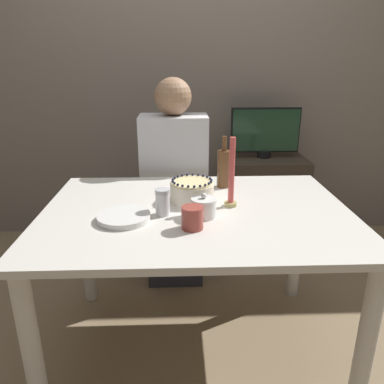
{
  "coord_description": "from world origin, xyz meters",
  "views": [
    {
      "loc": [
        -0.08,
        -1.51,
        1.36
      ],
      "look_at": [
        -0.02,
        0.11,
        0.78
      ],
      "focal_mm": 35.0,
      "sensor_mm": 36.0,
      "label": 1
    }
  ],
  "objects_px": {
    "cake": "(192,191)",
    "sugar_bowl": "(204,207)",
    "candle": "(231,178)",
    "bottle": "(224,168)",
    "person_man_blue_shirt": "(175,196)",
    "tv_monitor": "(265,132)",
    "sugar_shaker": "(163,202)"
  },
  "relations": [
    {
      "from": "cake",
      "to": "tv_monitor",
      "type": "xyz_separation_m",
      "value": [
        0.57,
        1.03,
        0.08
      ]
    },
    {
      "from": "cake",
      "to": "tv_monitor",
      "type": "distance_m",
      "value": 1.18
    },
    {
      "from": "cake",
      "to": "person_man_blue_shirt",
      "type": "relative_size",
      "value": 0.16
    },
    {
      "from": "sugar_bowl",
      "to": "candle",
      "type": "bearing_deg",
      "value": 41.79
    },
    {
      "from": "cake",
      "to": "candle",
      "type": "height_order",
      "value": "candle"
    },
    {
      "from": "cake",
      "to": "sugar_bowl",
      "type": "distance_m",
      "value": 0.19
    },
    {
      "from": "bottle",
      "to": "person_man_blue_shirt",
      "type": "xyz_separation_m",
      "value": [
        -0.25,
        0.38,
        -0.28
      ]
    },
    {
      "from": "sugar_shaker",
      "to": "person_man_blue_shirt",
      "type": "bearing_deg",
      "value": 86.7
    },
    {
      "from": "cake",
      "to": "sugar_shaker",
      "type": "bearing_deg",
      "value": -129.17
    },
    {
      "from": "bottle",
      "to": "person_man_blue_shirt",
      "type": "bearing_deg",
      "value": 124.01
    },
    {
      "from": "candle",
      "to": "bottle",
      "type": "bearing_deg",
      "value": 90.36
    },
    {
      "from": "cake",
      "to": "tv_monitor",
      "type": "relative_size",
      "value": 0.4
    },
    {
      "from": "candle",
      "to": "bottle",
      "type": "xyz_separation_m",
      "value": [
        -0.0,
        0.27,
        -0.03
      ]
    },
    {
      "from": "candle",
      "to": "bottle",
      "type": "relative_size",
      "value": 1.18
    },
    {
      "from": "cake",
      "to": "person_man_blue_shirt",
      "type": "distance_m",
      "value": 0.62
    },
    {
      "from": "sugar_shaker",
      "to": "tv_monitor",
      "type": "xyz_separation_m",
      "value": [
        0.7,
        1.19,
        0.07
      ]
    },
    {
      "from": "candle",
      "to": "tv_monitor",
      "type": "xyz_separation_m",
      "value": [
        0.4,
        1.1,
        -0.0
      ]
    },
    {
      "from": "sugar_bowl",
      "to": "person_man_blue_shirt",
      "type": "bearing_deg",
      "value": 99.62
    },
    {
      "from": "cake",
      "to": "tv_monitor",
      "type": "bearing_deg",
      "value": 61.2
    },
    {
      "from": "sugar_bowl",
      "to": "bottle",
      "type": "relative_size",
      "value": 0.41
    },
    {
      "from": "bottle",
      "to": "tv_monitor",
      "type": "relative_size",
      "value": 0.52
    },
    {
      "from": "cake",
      "to": "bottle",
      "type": "bearing_deg",
      "value": 49.3
    },
    {
      "from": "sugar_bowl",
      "to": "bottle",
      "type": "bearing_deg",
      "value": 71.68
    },
    {
      "from": "candle",
      "to": "person_man_blue_shirt",
      "type": "bearing_deg",
      "value": 111.7
    },
    {
      "from": "candle",
      "to": "tv_monitor",
      "type": "distance_m",
      "value": 1.17
    },
    {
      "from": "sugar_bowl",
      "to": "sugar_shaker",
      "type": "distance_m",
      "value": 0.17
    },
    {
      "from": "person_man_blue_shirt",
      "to": "tv_monitor",
      "type": "relative_size",
      "value": 2.53
    },
    {
      "from": "bottle",
      "to": "tv_monitor",
      "type": "bearing_deg",
      "value": 64.49
    },
    {
      "from": "tv_monitor",
      "to": "candle",
      "type": "bearing_deg",
      "value": -109.8
    },
    {
      "from": "candle",
      "to": "bottle",
      "type": "distance_m",
      "value": 0.27
    },
    {
      "from": "candle",
      "to": "cake",
      "type": "bearing_deg",
      "value": 157.09
    },
    {
      "from": "sugar_shaker",
      "to": "person_man_blue_shirt",
      "type": "height_order",
      "value": "person_man_blue_shirt"
    }
  ]
}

